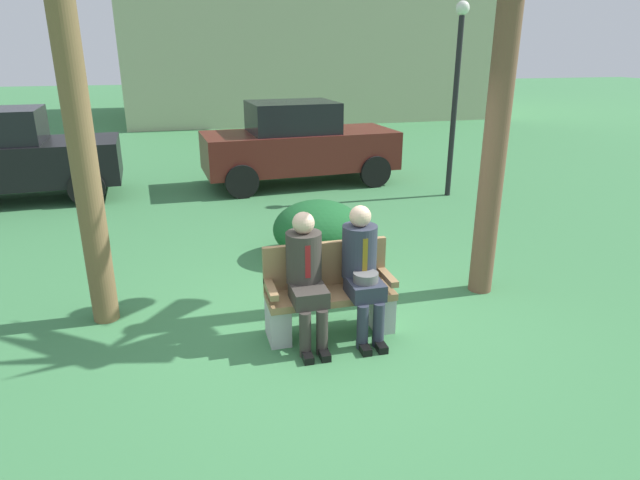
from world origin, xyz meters
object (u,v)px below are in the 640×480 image
seated_man_right (362,266)px  street_lamp (457,81)px  park_bench (329,295)px  seated_man_left (306,272)px  shrub_near_bench (318,229)px  parked_car_near (3,156)px  parked_car_far (298,144)px

seated_man_right → street_lamp: size_ratio=0.38×
park_bench → seated_man_left: 0.43m
shrub_near_bench → parked_car_near: size_ratio=0.31×
parked_car_near → parked_car_far: same height
parked_car_far → parked_car_near: bearing=179.9°
shrub_near_bench → parked_car_near: parked_car_near is taller
shrub_near_bench → parked_car_near: (-4.84, 4.12, 0.45)m
shrub_near_bench → park_bench: bearing=-101.4°
park_bench → shrub_near_bench: 2.11m
park_bench → street_lamp: size_ratio=0.36×
seated_man_left → parked_car_near: parked_car_near is taller
seated_man_right → parked_car_near: (-4.71, 6.31, 0.11)m
park_bench → seated_man_left: seated_man_left is taller
seated_man_right → shrub_near_bench: bearing=86.8°
park_bench → parked_car_near: parked_car_near is taller
park_bench → parked_car_far: size_ratio=0.31×
shrub_near_bench → seated_man_left: bearing=-107.2°
seated_man_left → parked_car_near: (-4.16, 6.30, 0.12)m
shrub_near_bench → street_lamp: bearing=37.4°
seated_man_left → parked_car_far: (1.31, 6.29, 0.12)m
seated_man_left → shrub_near_bench: seated_man_left is taller
shrub_near_bench → street_lamp: size_ratio=0.35×
parked_car_near → street_lamp: size_ratio=1.15×
shrub_near_bench → seated_man_right: bearing=-93.2°
park_bench → parked_car_far: parked_car_far is taller
seated_man_left → parked_car_near: bearing=123.4°
park_bench → parked_car_far: bearing=80.3°
seated_man_right → shrub_near_bench: seated_man_right is taller
seated_man_right → parked_car_far: (0.76, 6.30, 0.11)m
seated_man_right → shrub_near_bench: 2.22m
seated_man_right → parked_car_far: parked_car_far is taller
shrub_near_bench → parked_car_far: 4.18m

